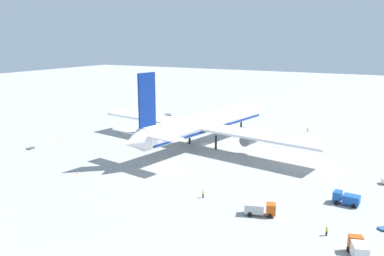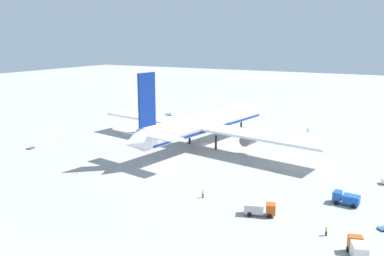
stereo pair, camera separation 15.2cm
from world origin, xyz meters
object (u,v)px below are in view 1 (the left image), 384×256
Objects in this scene: baggage_cart_0 at (168,114)px; traffic_cone_2 at (170,112)px; service_truck_1 at (358,249)px; traffic_cone_0 at (267,123)px; ground_worker_0 at (308,129)px; baggage_cart_2 at (30,148)px; ground_worker_2 at (203,194)px; service_truck_0 at (260,209)px; service_truck_2 at (346,198)px; airliner at (205,123)px; traffic_cone_1 at (59,142)px; traffic_cone_3 at (77,173)px; ground_worker_1 at (327,231)px.

traffic_cone_2 is (7.80, 3.63, -0.51)m from baggage_cart_0.
traffic_cone_0 is (90.20, 43.93, -1.31)m from service_truck_1.
service_truck_1 is at bearing -162.60° from ground_worker_0.
service_truck_1 is 1.85× the size of baggage_cart_2.
traffic_cone_0 is at bearing 8.34° from ground_worker_2.
service_truck_0 is 1.18× the size of service_truck_2.
airliner is 46.45× the size of ground_worker_2.
service_truck_0 is 13.90m from ground_worker_2.
service_truck_2 is 9.66× the size of traffic_cone_1.
ground_worker_1 is at bearing -93.05° from traffic_cone_3.
traffic_cone_1 is 1.00× the size of traffic_cone_3.
ground_worker_0 reaches higher than traffic_cone_3.
baggage_cart_0 is 5.82× the size of traffic_cone_3.
ground_worker_2 is at bearing -154.02° from airliner.
service_truck_2 is at bearing -129.71° from traffic_cone_2.
service_truck_0 is 77.06m from ground_worker_0.
ground_worker_2 is 81.05m from traffic_cone_0.
service_truck_0 reaches higher than ground_worker_2.
service_truck_0 reaches higher than ground_worker_0.
traffic_cone_1 is (-19.69, 44.29, -7.16)m from airliner.
baggage_cart_0 reaches higher than traffic_cone_0.
airliner reaches higher than ground_worker_0.
ground_worker_1 reaches higher than traffic_cone_2.
baggage_cart_2 is (11.53, 78.74, -1.09)m from service_truck_0.
traffic_cone_3 is (-76.97, -20.74, -0.51)m from baggage_cart_0.
ground_worker_1 is at bearing 47.08° from service_truck_1.
service_truck_0 is 104.42m from baggage_cart_0.
traffic_cone_3 is (-10.57, -29.97, 0.01)m from baggage_cart_2.
airliner is at bearing -66.03° from traffic_cone_1.
service_truck_0 is 2.16× the size of baggage_cart_2.
baggage_cart_0 is 61.64m from ground_worker_0.
service_truck_2 is at bearing -94.99° from traffic_cone_1.
service_truck_1 is 3.18× the size of ground_worker_1.
baggage_cart_0 is 67.04m from baggage_cart_2.
ground_worker_2 is at bearing 72.71° from service_truck_1.
service_truck_0 is at bearing -141.64° from airliner.
ground_worker_1 is 3.08× the size of traffic_cone_3.
ground_worker_2 reaches higher than traffic_cone_2.
traffic_cone_2 is (72.33, 87.08, -1.07)m from service_truck_2.
service_truck_1 is at bearing -154.03° from traffic_cone_0.
ground_worker_2 is 3.16× the size of traffic_cone_0.
baggage_cart_2 is 1.77× the size of ground_worker_0.
traffic_cone_1 is at bearing 176.79° from traffic_cone_2.
traffic_cone_2 is at bearing 44.33° from ground_worker_1.
traffic_cone_2 is at bearing 86.31° from traffic_cone_0.
traffic_cone_2 is at bearing 40.47° from service_truck_0.
traffic_cone_0 is at bearing 17.10° from service_truck_0.
ground_worker_1 is 92.70m from traffic_cone_1.
ground_worker_1 is 93.22m from traffic_cone_0.
service_truck_1 is at bearing -106.86° from traffic_cone_1.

